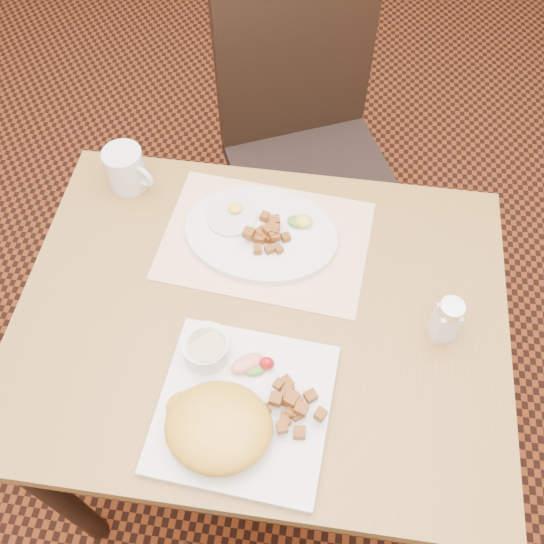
{
  "coord_description": "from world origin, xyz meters",
  "views": [
    {
      "loc": [
        0.1,
        -0.53,
        1.72
      ],
      "look_at": [
        0.01,
        0.05,
        0.82
      ],
      "focal_mm": 40.0,
      "sensor_mm": 36.0,
      "label": 1
    }
  ],
  "objects_px": {
    "salt_shaker": "(446,320)",
    "table": "(262,340)",
    "chair_far": "(306,139)",
    "plate_square": "(244,408)",
    "plate_oval": "(261,234)",
    "coffee_mug": "(126,169)"
  },
  "relations": [
    {
      "from": "salt_shaker",
      "to": "table",
      "type": "bearing_deg",
      "value": -179.49
    },
    {
      "from": "table",
      "to": "chair_far",
      "type": "xyz_separation_m",
      "value": [
        0.02,
        0.67,
        -0.1
      ]
    },
    {
      "from": "plate_square",
      "to": "plate_oval",
      "type": "relative_size",
      "value": 0.92
    },
    {
      "from": "plate_square",
      "to": "salt_shaker",
      "type": "relative_size",
      "value": 2.8
    },
    {
      "from": "plate_oval",
      "to": "salt_shaker",
      "type": "height_order",
      "value": "salt_shaker"
    },
    {
      "from": "chair_far",
      "to": "plate_oval",
      "type": "xyz_separation_m",
      "value": [
        -0.05,
        -0.5,
        0.22
      ]
    },
    {
      "from": "plate_oval",
      "to": "coffee_mug",
      "type": "relative_size",
      "value": 2.82
    },
    {
      "from": "plate_oval",
      "to": "table",
      "type": "bearing_deg",
      "value": -81.52
    },
    {
      "from": "table",
      "to": "chair_far",
      "type": "bearing_deg",
      "value": 88.23
    },
    {
      "from": "plate_square",
      "to": "salt_shaker",
      "type": "xyz_separation_m",
      "value": [
        0.32,
        0.19,
        0.04
      ]
    },
    {
      "from": "chair_far",
      "to": "plate_square",
      "type": "bearing_deg",
      "value": 63.87
    },
    {
      "from": "table",
      "to": "plate_oval",
      "type": "distance_m",
      "value": 0.21
    },
    {
      "from": "table",
      "to": "plate_oval",
      "type": "bearing_deg",
      "value": 98.48
    },
    {
      "from": "coffee_mug",
      "to": "salt_shaker",
      "type": "bearing_deg",
      "value": -22.55
    },
    {
      "from": "plate_oval",
      "to": "coffee_mug",
      "type": "distance_m",
      "value": 0.31
    },
    {
      "from": "chair_far",
      "to": "plate_square",
      "type": "distance_m",
      "value": 0.88
    },
    {
      "from": "table",
      "to": "coffee_mug",
      "type": "height_order",
      "value": "coffee_mug"
    },
    {
      "from": "table",
      "to": "plate_oval",
      "type": "relative_size",
      "value": 2.96
    },
    {
      "from": "table",
      "to": "plate_oval",
      "type": "xyz_separation_m",
      "value": [
        -0.03,
        0.17,
        0.12
      ]
    },
    {
      "from": "plate_square",
      "to": "chair_far",
      "type": "bearing_deg",
      "value": 88.61
    },
    {
      "from": "table",
      "to": "plate_square",
      "type": "xyz_separation_m",
      "value": [
        -0.0,
        -0.19,
        0.12
      ]
    },
    {
      "from": "table",
      "to": "chair_far",
      "type": "height_order",
      "value": "chair_far"
    }
  ]
}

